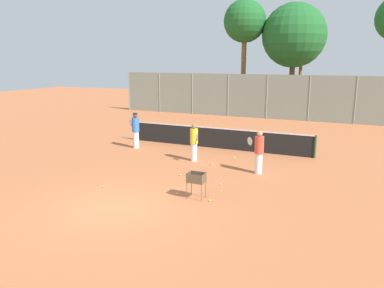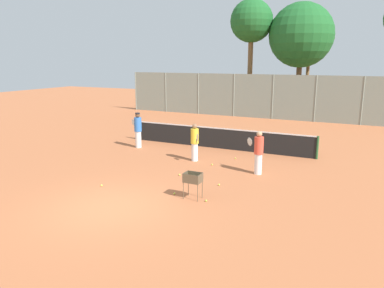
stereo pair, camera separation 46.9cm
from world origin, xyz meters
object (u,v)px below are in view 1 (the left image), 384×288
Objects in this scene: player_yellow_shirt at (194,142)px; parked_car at (196,101)px; tennis_net at (216,137)px; player_red_cap at (259,152)px; ball_cart at (196,180)px; player_white_outfit at (136,130)px.

player_yellow_shirt reaches higher than parked_car.
tennis_net is 2.73m from player_yellow_shirt.
player_red_cap is 3.17m from player_yellow_shirt.
ball_cart is 0.21× the size of parked_car.
player_yellow_shirt reaches higher than tennis_net.
ball_cart is at bearing -12.93° from player_yellow_shirt.
ball_cart is (1.96, -4.21, -0.22)m from player_yellow_shirt.
tennis_net is 2.33× the size of parked_car.
player_yellow_shirt is 18.61m from parked_car.
player_yellow_shirt is at bearing -66.51° from parked_car.
player_white_outfit reaches higher than parked_car.
player_yellow_shirt is 4.65m from ball_cart.
player_red_cap is 20.61m from parked_car.
player_white_outfit reaches higher than tennis_net.
tennis_net reaches higher than ball_cart.
player_yellow_shirt reaches higher than ball_cart.
player_white_outfit is at bearing -77.05° from parked_car.
tennis_net is 7.20m from ball_cart.
player_red_cap is 1.03× the size of player_yellow_shirt.
tennis_net is at bearing -127.36° from player_white_outfit.
player_white_outfit is 1.04× the size of player_red_cap.
parked_car is at bearing 117.39° from tennis_net.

